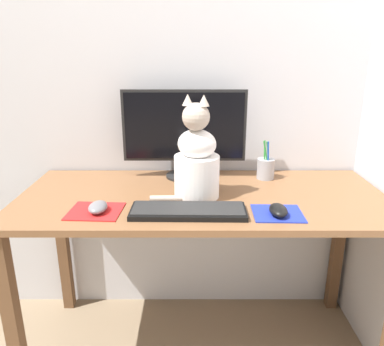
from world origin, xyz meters
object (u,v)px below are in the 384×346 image
Objects in this scene: computer_mouse_right at (278,210)px; pen_cup at (265,168)px; computer_mouse_left at (97,207)px; cat at (196,160)px; monitor at (184,130)px; keyboard at (188,211)px.

pen_cup is at bearing 85.70° from computer_mouse_right.
pen_cup reaches higher than computer_mouse_right.
pen_cup is (0.67, 0.38, 0.03)m from computer_mouse_left.
computer_mouse_right is at bearing -14.60° from cat.
monitor is 5.33× the size of computer_mouse_right.
monitor is 5.45× the size of computer_mouse_left.
monitor is 0.40m from pen_cup.
cat is (0.03, 0.17, 0.14)m from keyboard.
keyboard is 0.32m from computer_mouse_left.
keyboard is 2.33× the size of pen_cup.
monitor is 0.58m from computer_mouse_right.
pen_cup reaches higher than keyboard.
monitor is 0.26m from cat.
monitor reaches higher than keyboard.
computer_mouse_right is (0.34, -0.43, -0.19)m from monitor.
computer_mouse_right is at bearing -2.38° from keyboard.
pen_cup is at bearing 49.20° from keyboard.
keyboard is 0.32m from computer_mouse_right.
computer_mouse_left is at bearing -126.67° from monitor.
computer_mouse_left is 0.25× the size of cat.
monitor is 3.09× the size of pen_cup.
keyboard is at bearing 176.74° from computer_mouse_right.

